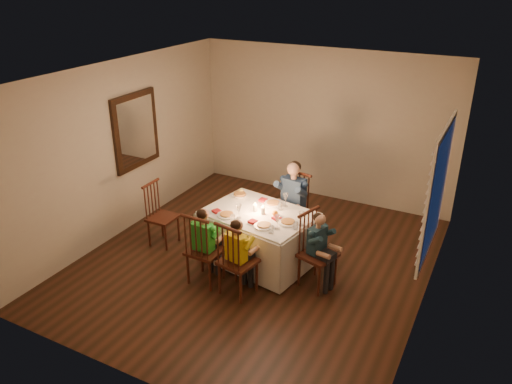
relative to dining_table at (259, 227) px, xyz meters
The scene contains 26 objects.
ground 0.54m from the dining_table, 130.48° to the right, with size 5.00×5.00×0.00m, color black.
wall_left 2.40m from the dining_table, behind, with size 0.02×5.00×2.60m, color #B9B29E.
wall_right 2.35m from the dining_table, ahead, with size 0.02×5.00×2.60m, color #B9B29E.
wall_back 2.58m from the dining_table, 90.63° to the left, with size 4.50×0.02×2.60m, color #B9B29E.
ceiling 2.06m from the dining_table, 130.48° to the right, with size 5.00×5.00×0.00m, color white.
dining_table is the anchor object (origin of this frame).
chair_adult 0.97m from the dining_table, 79.54° to the left, with size 0.42×0.40×1.02m, color #38160F, non-canonical shape.
chair_near_left 1.01m from the dining_table, 116.53° to the right, with size 0.42×0.40×1.02m, color #38160F, non-canonical shape.
chair_near_right 0.96m from the dining_table, 81.77° to the right, with size 0.42×0.40×1.02m, color #38160F, non-canonical shape.
chair_end 1.10m from the dining_table, 11.25° to the right, with size 0.42×0.40×1.02m, color #38160F, non-canonical shape.
chair_extra 1.58m from the dining_table, behind, with size 0.39×0.38×0.96m, color #38160F, non-canonical shape.
adult 0.97m from the dining_table, 79.54° to the left, with size 0.45×0.41×1.23m, color navy, non-canonical shape.
child_green 1.01m from the dining_table, 116.53° to the right, with size 0.35×0.32×1.06m, color green, non-canonical shape.
child_yellow 0.96m from the dining_table, 81.77° to the right, with size 0.34×0.31×1.04m, color gold, non-canonical shape.
child_teal 1.10m from the dining_table, 11.25° to the right, with size 0.33×0.31×1.04m, color #1B3543, non-canonical shape.
setting_adult 0.39m from the dining_table, 79.21° to the left, with size 0.26×0.26×0.02m, color white.
setting_green 0.50m from the dining_table, 139.93° to the right, with size 0.26×0.26×0.02m, color white.
setting_yellow 0.46m from the dining_table, 53.64° to the right, with size 0.26×0.26×0.02m, color white.
setting_teal 0.53m from the dining_table, 11.63° to the right, with size 0.26×0.26×0.02m, color white.
candle_left 0.27m from the dining_table, behind, with size 0.06×0.06×0.10m, color white.
candle_right 0.27m from the dining_table, ahead, with size 0.06×0.06×0.10m, color white.
squash 0.68m from the dining_table, 141.82° to the left, with size 0.09×0.09×0.09m, color yellow.
orange_fruit 0.35m from the dining_table, ahead, with size 0.08×0.08×0.08m, color #FB9E15.
serving_bowl 0.61m from the dining_table, 147.00° to the left, with size 0.22×0.22×0.05m, color white.
wall_mirror 2.46m from the dining_table, behind, with size 0.06×0.95×1.15m.
window_blinds 2.38m from the dining_table, ahead, with size 0.07×1.34×1.54m.
Camera 1 is at (2.77, -5.31, 3.79)m, focal length 35.00 mm.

